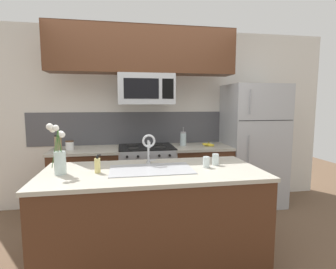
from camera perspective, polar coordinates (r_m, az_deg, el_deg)
ground_plane at (r=3.12m, az=-2.93°, el=-22.38°), size 10.00×10.00×0.00m
rear_partition at (r=4.04m, az=-1.05°, el=3.69°), size 5.20×0.10×2.60m
splash_band at (r=3.96m, az=-5.21°, el=1.42°), size 3.32×0.01×0.48m
back_counter_left at (r=3.79m, az=-17.25°, el=-9.81°), size 0.90×0.65×0.91m
back_counter_right at (r=3.92m, az=6.97°, el=-8.99°), size 0.84×0.65×0.91m
stove_range at (r=3.77m, az=-4.68°, el=-9.52°), size 0.76×0.64×0.93m
microwave at (r=3.60m, az=-4.84°, el=9.77°), size 0.74×0.40×0.40m
upper_cabinet_band at (r=3.63m, az=-5.41°, el=17.71°), size 2.44×0.34×0.60m
refrigerator at (r=4.15m, az=17.87°, el=-2.18°), size 0.83×0.74×1.79m
storage_jar_tall at (r=3.70m, az=-22.80°, el=-1.63°), size 0.09×0.09×0.20m
storage_jar_medium at (r=3.69m, az=-20.61°, el=-2.22°), size 0.11×0.11×0.12m
banana_bunch at (r=3.79m, az=8.82°, el=-2.19°), size 0.19×0.12×0.08m
french_press at (r=3.80m, az=3.32°, el=-0.92°), size 0.09×0.09×0.27m
island_counter at (r=2.60m, az=-3.29°, el=-17.41°), size 2.00×0.93×0.91m
kitchen_sink at (r=2.46m, az=-3.64°, el=-9.22°), size 0.76×0.44×0.16m
sink_faucet at (r=2.62m, az=-4.20°, el=-2.29°), size 0.14×0.14×0.31m
dish_soap_bottle at (r=2.40m, az=-15.10°, el=-6.47°), size 0.06×0.05×0.16m
drinking_glass at (r=2.54m, az=8.32°, el=-5.97°), size 0.06×0.06×0.10m
spare_glass at (r=2.65m, az=10.30°, el=-5.37°), size 0.06×0.06×0.11m
flower_vase at (r=2.44m, az=-22.61°, el=-4.36°), size 0.15×0.14×0.45m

